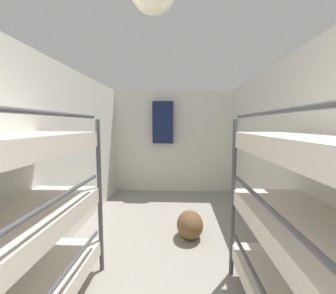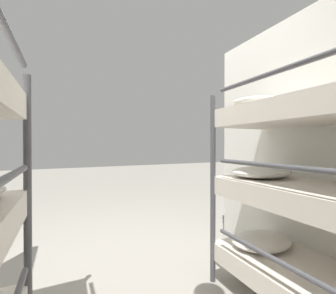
# 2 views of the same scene
# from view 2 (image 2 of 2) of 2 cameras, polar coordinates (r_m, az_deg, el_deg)

# --- Properties ---
(ground_plane) EXTENTS (20.00, 20.00, 0.00)m
(ground_plane) POSITION_cam_2_polar(r_m,az_deg,el_deg) (2.45, -12.37, -27.36)
(ground_plane) COLOR gray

